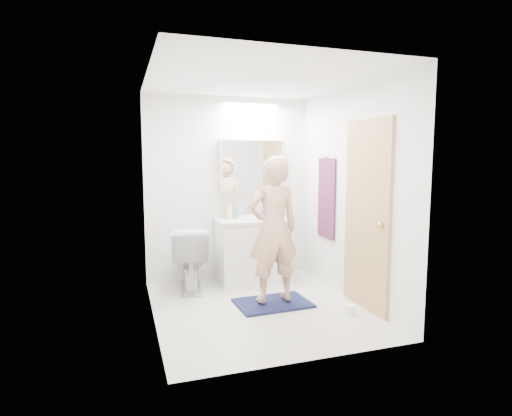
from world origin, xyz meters
name	(u,v)px	position (x,y,z in m)	size (l,w,h in m)	color
floor	(259,307)	(0.00, 0.00, 0.00)	(2.50, 2.50, 0.00)	silver
ceiling	(259,78)	(0.00, 0.00, 2.40)	(2.50, 2.50, 0.00)	white
wall_back	(229,188)	(0.00, 1.25, 1.20)	(2.50, 2.50, 0.00)	white
wall_front	(311,211)	(0.00, -1.25, 1.20)	(2.50, 2.50, 0.00)	white
wall_left	(151,200)	(-1.10, 0.00, 1.20)	(2.50, 2.50, 0.00)	white
wall_right	(351,194)	(1.10, 0.00, 1.20)	(2.50, 2.50, 0.00)	white
vanity_cabinet	(253,251)	(0.24, 0.96, 0.39)	(0.90, 0.55, 0.78)	white
countertop	(253,220)	(0.24, 0.96, 0.80)	(0.95, 0.58, 0.04)	silver
sink_basin	(252,217)	(0.24, 0.99, 0.84)	(0.36, 0.36, 0.03)	white
faucet	(248,211)	(0.24, 1.19, 0.90)	(0.02, 0.02, 0.16)	#B4B4B9
medicine_cabinet	(252,166)	(0.30, 1.18, 1.50)	(0.88, 0.14, 0.70)	white
mirror_panel	(254,166)	(0.30, 1.10, 1.50)	(0.84, 0.01, 0.66)	silver
toilet	(190,258)	(-0.60, 0.85, 0.39)	(0.44, 0.77, 0.78)	white
bath_rug	(273,303)	(0.18, 0.04, 0.01)	(0.80, 0.55, 0.02)	#121D38
person	(273,229)	(0.18, 0.04, 0.84)	(0.58, 0.38, 1.58)	tan
door	(367,216)	(1.08, -0.35, 1.00)	(0.04, 0.80, 2.00)	tan
door_knob	(380,225)	(1.04, -0.65, 0.95)	(0.06, 0.06, 0.06)	gold
towel	(326,198)	(1.08, 0.55, 1.10)	(0.02, 0.42, 1.00)	#13223B
towel_hook	(326,157)	(1.07, 0.55, 1.62)	(0.02, 0.02, 0.07)	silver
soap_bottle_a	(229,209)	(-0.03, 1.11, 0.94)	(0.09, 0.09, 0.24)	beige
soap_bottle_b	(235,212)	(0.06, 1.15, 0.90)	(0.07, 0.07, 0.16)	#538EB2
toothbrush_cup	(264,213)	(0.45, 1.12, 0.86)	(0.09, 0.09, 0.08)	#4450CE
toilet_paper_roll	(349,310)	(0.82, -0.48, 0.05)	(0.11, 0.11, 0.10)	white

